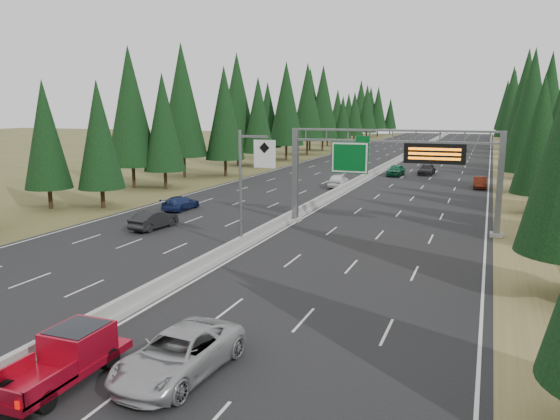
# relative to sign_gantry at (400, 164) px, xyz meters

# --- Properties ---
(road) EXTENTS (32.00, 260.00, 0.08)m
(road) POSITION_rel_sign_gantry_xyz_m (-8.92, 45.12, -5.23)
(road) COLOR black
(road) RESTS_ON ground
(shoulder_right) EXTENTS (3.60, 260.00, 0.06)m
(shoulder_right) POSITION_rel_sign_gantry_xyz_m (8.88, 45.12, -5.24)
(shoulder_right) COLOR olive
(shoulder_right) RESTS_ON ground
(shoulder_left) EXTENTS (3.60, 260.00, 0.06)m
(shoulder_left) POSITION_rel_sign_gantry_xyz_m (-26.72, 45.12, -5.24)
(shoulder_left) COLOR brown
(shoulder_left) RESTS_ON ground
(median_barrier) EXTENTS (0.70, 260.00, 0.85)m
(median_barrier) POSITION_rel_sign_gantry_xyz_m (-8.92, 45.12, -4.85)
(median_barrier) COLOR #979792
(median_barrier) RESTS_ON road
(sign_gantry) EXTENTS (16.75, 0.98, 7.80)m
(sign_gantry) POSITION_rel_sign_gantry_xyz_m (0.00, 0.00, 0.00)
(sign_gantry) COLOR slate
(sign_gantry) RESTS_ON road
(hov_sign_pole) EXTENTS (2.80, 0.50, 8.00)m
(hov_sign_pole) POSITION_rel_sign_gantry_xyz_m (-8.33, -9.92, -0.54)
(hov_sign_pole) COLOR slate
(hov_sign_pole) RESTS_ON road
(tree_row_right) EXTENTS (12.23, 240.67, 18.84)m
(tree_row_right) POSITION_rel_sign_gantry_xyz_m (13.17, 42.04, 4.20)
(tree_row_right) COLOR black
(tree_row_right) RESTS_ON ground
(tree_row_left) EXTENTS (11.59, 244.45, 18.93)m
(tree_row_left) POSITION_rel_sign_gantry_xyz_m (-30.90, 43.63, 4.09)
(tree_row_left) COLOR black
(tree_row_left) RESTS_ON ground
(silver_minivan) EXTENTS (3.11, 5.95, 1.60)m
(silver_minivan) POSITION_rel_sign_gantry_xyz_m (-3.43, -26.88, -4.39)
(silver_minivan) COLOR #A7A6AB
(silver_minivan) RESTS_ON road
(red_pickup) EXTENTS (1.92, 5.37, 1.75)m
(red_pickup) POSITION_rel_sign_gantry_xyz_m (-6.86, -28.45, -4.22)
(red_pickup) COLOR black
(red_pickup) RESTS_ON road
(car_ahead_green) EXTENTS (2.29, 4.83, 1.59)m
(car_ahead_green) POSITION_rel_sign_gantry_xyz_m (-5.80, 35.00, -4.39)
(car_ahead_green) COLOR #155E3B
(car_ahead_green) RESTS_ON road
(car_ahead_dkred) EXTENTS (1.60, 4.22, 1.37)m
(car_ahead_dkred) POSITION_rel_sign_gantry_xyz_m (5.58, 26.27, -4.50)
(car_ahead_dkred) COLOR #5A1B0C
(car_ahead_dkred) RESTS_ON road
(car_ahead_dkgrey) EXTENTS (2.21, 5.10, 1.46)m
(car_ahead_dkgrey) POSITION_rel_sign_gantry_xyz_m (-1.87, 38.06, -4.46)
(car_ahead_dkgrey) COLOR black
(car_ahead_dkgrey) RESTS_ON road
(car_ahead_white) EXTENTS (2.72, 5.72, 1.58)m
(car_ahead_white) POSITION_rel_sign_gantry_xyz_m (0.33, 86.18, -4.40)
(car_ahead_white) COLOR #B7B7B7
(car_ahead_white) RESTS_ON road
(car_ahead_far) EXTENTS (2.22, 4.60, 1.51)m
(car_ahead_far) POSITION_rel_sign_gantry_xyz_m (-5.75, 101.30, -4.43)
(car_ahead_far) COLOR black
(car_ahead_far) RESTS_ON road
(car_onc_near) EXTENTS (1.99, 4.57, 1.46)m
(car_onc_near) POSITION_rel_sign_gantry_xyz_m (-18.02, -6.68, -4.46)
(car_onc_near) COLOR black
(car_onc_near) RESTS_ON road
(car_onc_blue) EXTENTS (2.00, 4.60, 1.32)m
(car_onc_blue) POSITION_rel_sign_gantry_xyz_m (-20.32, 1.13, -4.53)
(car_onc_blue) COLOR navy
(car_onc_blue) RESTS_ON road
(car_onc_white) EXTENTS (2.20, 4.91, 1.64)m
(car_onc_white) POSITION_rel_sign_gantry_xyz_m (-10.42, 21.00, -4.37)
(car_onc_white) COLOR white
(car_onc_white) RESTS_ON road
(car_onc_far) EXTENTS (2.25, 4.87, 1.35)m
(car_onc_far) POSITION_rel_sign_gantry_xyz_m (-23.42, 76.18, -4.51)
(car_onc_far) COLOR black
(car_onc_far) RESTS_ON road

